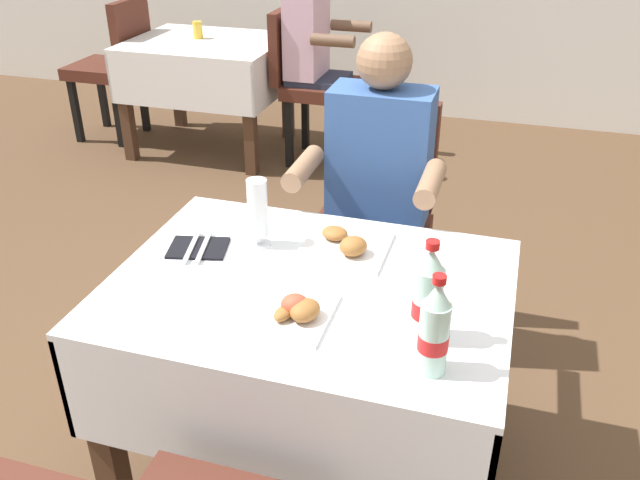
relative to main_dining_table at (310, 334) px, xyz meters
name	(u,v)px	position (x,y,z in m)	size (l,w,h in m)	color
ground_plane	(324,453)	(0.01, 0.09, -0.56)	(11.00, 11.00, 0.00)	brown
main_dining_table	(310,334)	(0.00, 0.00, 0.00)	(1.09, 0.82, 0.74)	white
chair_far_diner_seat	(372,216)	(0.00, 0.80, -0.01)	(0.44, 0.50, 0.97)	#4C2319
seated_diner_far	(375,191)	(0.03, 0.69, 0.15)	(0.50, 0.46, 1.26)	#282D42
plate_near_camera	(291,311)	(0.01, -0.17, 0.20)	(0.23, 0.23, 0.07)	white
plate_far_diner	(346,245)	(0.05, 0.20, 0.19)	(0.25, 0.25, 0.07)	white
beer_glass_left	(258,212)	(-0.21, 0.16, 0.29)	(0.07, 0.07, 0.21)	white
cola_bottle_primary	(428,297)	(0.34, -0.15, 0.29)	(0.07, 0.07, 0.27)	silver
cola_bottle_secondary	(434,331)	(0.37, -0.27, 0.29)	(0.07, 0.07, 0.25)	silver
napkin_cutlery_set	(198,248)	(-0.37, 0.08, 0.18)	(0.20, 0.20, 0.01)	black
background_dining_table	(208,68)	(-1.53, 2.58, 0.00)	(0.99, 0.83, 0.74)	white
background_chair_left	(115,61)	(-2.24, 2.58, -0.01)	(0.50, 0.44, 0.97)	#4C2319
background_chair_right	(308,77)	(-0.83, 2.58, -0.01)	(0.50, 0.44, 0.97)	#4C2319
background_patron	(315,53)	(-0.78, 2.58, 0.15)	(0.46, 0.50, 1.26)	#282D42
background_table_tumbler	(198,30)	(-1.60, 2.62, 0.23)	(0.06, 0.06, 0.11)	gold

